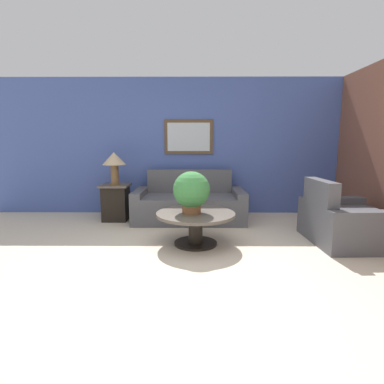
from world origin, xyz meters
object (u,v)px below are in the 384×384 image
(table_lamp, at_px, (114,161))
(couch_main, at_px, (189,204))
(side_table, at_px, (116,202))
(armchair, at_px, (345,223))
(potted_plant_on_table, at_px, (191,191))
(coffee_table, at_px, (196,221))

(table_lamp, bearing_deg, couch_main, -0.08)
(couch_main, relative_size, table_lamp, 3.40)
(side_table, distance_m, table_lamp, 0.73)
(couch_main, bearing_deg, armchair, -29.41)
(side_table, distance_m, potted_plant_on_table, 1.97)
(potted_plant_on_table, bearing_deg, side_table, 135.53)
(table_lamp, bearing_deg, armchair, -19.37)
(armchair, xyz_separation_m, table_lamp, (-3.50, 1.23, 0.78))
(coffee_table, xyz_separation_m, table_lamp, (-1.43, 1.32, 0.74))
(table_lamp, bearing_deg, side_table, 90.00)
(coffee_table, distance_m, potted_plant_on_table, 0.43)
(table_lamp, bearing_deg, coffee_table, -42.76)
(side_table, bearing_deg, couch_main, -0.08)
(couch_main, relative_size, potted_plant_on_table, 3.45)
(coffee_table, bearing_deg, armchair, 2.51)
(side_table, xyz_separation_m, table_lamp, (0.00, -0.00, 0.73))
(side_table, relative_size, potted_plant_on_table, 1.15)
(coffee_table, bearing_deg, table_lamp, 137.24)
(side_table, bearing_deg, potted_plant_on_table, -44.47)
(armchair, relative_size, table_lamp, 2.03)
(armchair, height_order, coffee_table, armchair)
(couch_main, xyz_separation_m, side_table, (-1.32, 0.00, 0.04))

